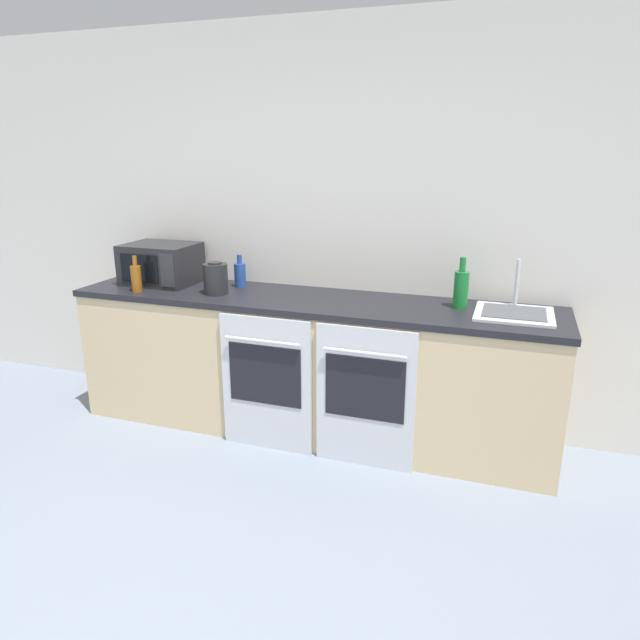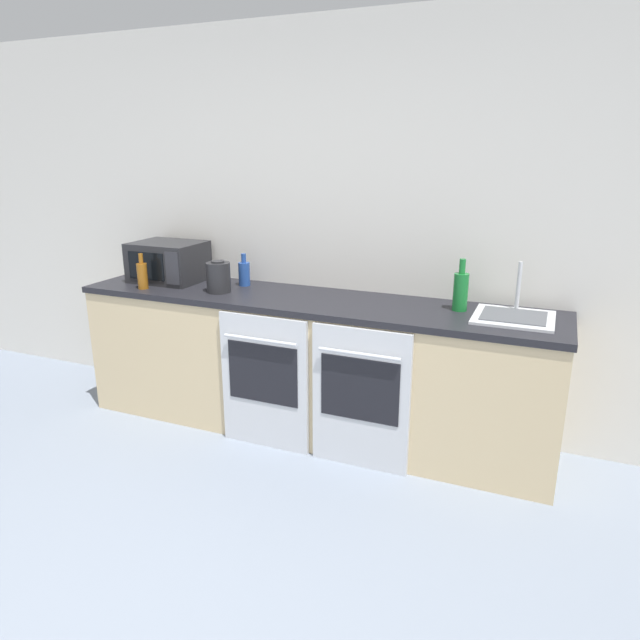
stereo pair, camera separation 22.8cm
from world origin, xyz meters
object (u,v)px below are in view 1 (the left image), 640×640
at_px(bottle_amber, 136,278).
at_px(oven_right, 365,397).
at_px(microwave, 161,264).
at_px(kettle, 216,279).
at_px(oven_left, 266,383).
at_px(bottle_blue, 240,274).
at_px(bottle_green, 461,288).
at_px(sink, 514,312).

bearing_deg(bottle_amber, oven_right, -4.53).
relative_size(microwave, kettle, 2.30).
bearing_deg(oven_left, bottle_blue, 129.47).
height_order(oven_right, bottle_green, bottle_green).
height_order(microwave, kettle, microwave).
xyz_separation_m(kettle, sink, (1.84, 0.11, -0.08)).
bearing_deg(microwave, oven_right, -13.97).
bearing_deg(kettle, bottle_blue, 75.30).
distance_m(bottle_amber, bottle_green, 2.08).
bearing_deg(sink, microwave, 179.11).
distance_m(bottle_green, bottle_blue, 1.48).
relative_size(oven_right, sink, 1.99).
distance_m(oven_right, kettle, 1.24).
xyz_separation_m(microwave, bottle_blue, (0.57, 0.08, -0.05)).
xyz_separation_m(oven_left, bottle_amber, (-0.97, 0.13, 0.56)).
height_order(oven_left, bottle_green, bottle_green).
distance_m(oven_left, bottle_amber, 1.13).
relative_size(microwave, bottle_blue, 2.16).
bearing_deg(microwave, bottle_amber, -93.50).
height_order(oven_left, oven_right, same).
bearing_deg(kettle, bottle_amber, -167.38).
distance_m(oven_left, microwave, 1.20).
relative_size(oven_left, bottle_green, 2.83).
xyz_separation_m(microwave, bottle_amber, (-0.02, -0.27, -0.04)).
distance_m(oven_right, bottle_blue, 1.25).
distance_m(kettle, sink, 1.85).
height_order(oven_right, kettle, kettle).
xyz_separation_m(microwave, sink, (2.35, -0.04, -0.12)).
bearing_deg(microwave, kettle, -16.43).
bearing_deg(oven_right, microwave, 166.03).
xyz_separation_m(microwave, bottle_green, (2.04, 0.02, -0.02)).
bearing_deg(bottle_blue, oven_right, -24.99).
distance_m(bottle_green, sink, 0.33).
height_order(microwave, bottle_blue, microwave).
bearing_deg(bottle_green, kettle, -173.83).
xyz_separation_m(oven_left, sink, (1.39, 0.36, 0.49)).
relative_size(bottle_amber, sink, 0.55).
relative_size(bottle_green, sink, 0.71).
bearing_deg(oven_right, bottle_amber, 175.47).
distance_m(microwave, bottle_amber, 0.27).
distance_m(microwave, bottle_blue, 0.57).
bearing_deg(oven_left, oven_right, 0.00).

